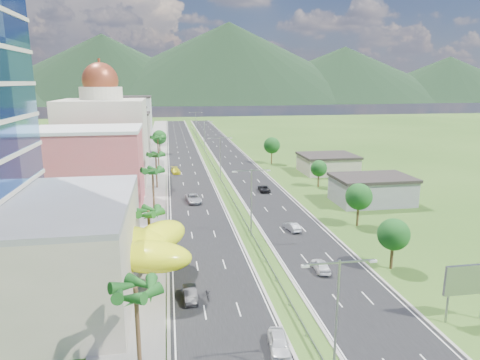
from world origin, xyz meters
TOP-DOWN VIEW (x-y plane):
  - ground at (0.00, 0.00)m, footprint 500.00×500.00m
  - road_left at (-7.50, 90.00)m, footprint 11.00×260.00m
  - road_right at (7.50, 90.00)m, footprint 11.00×260.00m
  - sidewalk_left at (-17.00, 90.00)m, footprint 7.00×260.00m
  - median_guardrail at (0.00, 71.99)m, footprint 0.10×216.06m
  - streetlight_median_a at (0.00, -25.00)m, footprint 6.04×0.25m
  - streetlight_median_b at (0.00, 10.00)m, footprint 6.04×0.25m
  - streetlight_median_c at (0.00, 50.00)m, footprint 6.04×0.25m
  - streetlight_median_d at (0.00, 95.00)m, footprint 6.04×0.25m
  - streetlight_median_e at (0.00, 140.00)m, footprint 6.04×0.25m
  - lime_canopy at (-20.00, -4.00)m, footprint 18.00×15.00m
  - pink_shophouse at (-28.00, 32.00)m, footprint 20.00×15.00m
  - domed_building at (-28.00, 55.00)m, footprint 20.00×20.00m
  - midrise_grey at (-27.00, 80.00)m, footprint 16.00×15.00m
  - midrise_beige at (-27.00, 102.00)m, footprint 16.00×15.00m
  - midrise_white at (-27.00, 125.00)m, footprint 16.00×15.00m
  - billboard at (17.00, -18.00)m, footprint 5.20×0.35m
  - shed_near at (28.00, 25.00)m, footprint 15.00×10.00m
  - shed_far at (30.00, 55.00)m, footprint 14.00×12.00m
  - palm_tree_a at (-15.50, -22.00)m, footprint 3.60×3.60m
  - palm_tree_b at (-15.50, 2.00)m, footprint 3.60×3.60m
  - palm_tree_c at (-15.50, 22.00)m, footprint 3.60×3.60m
  - palm_tree_d at (-15.50, 45.00)m, footprint 3.60×3.60m
  - palm_tree_e at (-15.50, 70.00)m, footprint 3.60×3.60m
  - leafy_tree_lfar at (-15.50, 95.00)m, footprint 4.90×4.90m
  - leafy_tree_ra at (16.00, -5.00)m, footprint 4.20×4.20m
  - leafy_tree_rb at (19.00, 12.00)m, footprint 4.55×4.55m
  - leafy_tree_rc at (22.00, 40.00)m, footprint 3.85×3.85m
  - leafy_tree_rd at (18.00, 70.00)m, footprint 4.90×4.90m
  - mountain_ridge at (60.00, 450.00)m, footprint 860.00×140.00m
  - car_white_near_left at (-3.20, -19.82)m, footprint 2.36×4.71m
  - car_dark_left at (-10.73, -8.98)m, footprint 1.63×4.31m
  - car_silver_mid_left at (-7.91, 31.33)m, footprint 3.44×6.19m
  - car_yellow_far_left at (-10.87, 60.61)m, footprint 2.78×5.38m
  - car_white_near_right at (6.53, -4.17)m, footprint 1.95×4.41m
  - car_silver_right at (7.26, 11.42)m, footprint 2.12×4.31m
  - car_dark_far_right at (8.37, 37.75)m, footprint 2.45×5.00m
  - motorcycle at (-8.77, -8.92)m, footprint 0.69×2.15m

SIDE VIEW (x-z plane):
  - ground at x=0.00m, z-range 0.00..0.00m
  - mountain_ridge at x=60.00m, z-range -45.00..45.00m
  - road_left at x=-7.50m, z-range 0.00..0.04m
  - road_right at x=7.50m, z-range 0.00..0.04m
  - sidewalk_left at x=-17.00m, z-range 0.00..0.12m
  - median_guardrail at x=0.00m, z-range 0.24..1.00m
  - car_silver_right at x=7.26m, z-range 0.04..1.40m
  - car_dark_far_right at x=8.37m, z-range 0.04..1.41m
  - motorcycle at x=-8.77m, z-range 0.04..1.41m
  - car_dark_left at x=-10.73m, z-range 0.04..1.44m
  - car_white_near_right at x=6.53m, z-range 0.04..1.52m
  - car_yellow_far_left at x=-10.87m, z-range 0.04..1.53m
  - car_white_near_left at x=-3.20m, z-range 0.04..1.58m
  - car_silver_mid_left at x=-7.91m, z-range 0.04..1.68m
  - shed_far at x=30.00m, z-range 0.00..4.40m
  - shed_near at x=28.00m, z-range 0.00..5.00m
  - leafy_tree_rc at x=22.00m, z-range 1.21..7.54m
  - billboard at x=17.00m, z-range 1.32..7.52m
  - leafy_tree_ra at x=16.00m, z-range 1.33..8.23m
  - lime_canopy at x=-20.00m, z-range 1.29..8.69m
  - leafy_tree_rb at x=19.00m, z-range 1.44..8.92m
  - leafy_tree_lfar at x=-15.50m, z-range 1.55..9.60m
  - leafy_tree_rd at x=18.00m, z-range 1.55..9.60m
  - midrise_beige at x=-27.00m, z-range 0.00..13.00m
  - streetlight_median_a at x=0.00m, z-range 1.25..12.25m
  - streetlight_median_b at x=0.00m, z-range 1.25..12.25m
  - streetlight_median_c at x=0.00m, z-range 1.25..12.25m
  - streetlight_median_d at x=0.00m, z-range 1.25..12.25m
  - streetlight_median_e at x=0.00m, z-range 1.25..12.25m
  - palm_tree_b at x=-15.50m, z-range 3.01..11.11m
  - pink_shophouse at x=-28.00m, z-range 0.00..15.00m
  - palm_tree_d at x=-15.50m, z-range 3.24..11.84m
  - midrise_grey at x=-27.00m, z-range 0.00..16.00m
  - palm_tree_a at x=-15.50m, z-range 3.47..12.57m
  - palm_tree_e at x=-15.50m, z-range 3.61..13.01m
  - palm_tree_c at x=-15.50m, z-range 3.70..13.30m
  - midrise_white at x=-27.00m, z-range 0.00..18.00m
  - domed_building at x=-28.00m, z-range -3.00..25.70m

